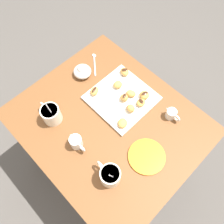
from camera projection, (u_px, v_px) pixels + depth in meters
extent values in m
plane|color=#514C47|center=(110.00, 160.00, 1.86)|extent=(8.00, 8.00, 0.00)
cube|color=brown|center=(109.00, 123.00, 1.21)|extent=(0.92, 0.79, 0.04)
cube|color=brown|center=(189.00, 153.00, 1.52)|extent=(0.07, 0.07, 0.70)
cube|color=brown|center=(104.00, 80.00, 1.78)|extent=(0.07, 0.07, 0.70)
cube|color=brown|center=(32.00, 138.00, 1.56)|extent=(0.07, 0.07, 0.70)
cube|color=silver|center=(122.00, 98.00, 1.25)|extent=(0.31, 0.31, 0.02)
cylinder|color=silver|center=(110.00, 176.00, 1.02)|extent=(0.09, 0.09, 0.10)
torus|color=silver|center=(102.00, 166.00, 1.04)|extent=(0.06, 0.01, 0.06)
cylinder|color=#331E11|center=(110.00, 174.00, 0.98)|extent=(0.08, 0.08, 0.01)
cylinder|color=silver|center=(113.00, 177.00, 0.98)|extent=(0.02, 0.04, 0.13)
cylinder|color=silver|center=(51.00, 115.00, 1.16)|extent=(0.09, 0.09, 0.10)
torus|color=silver|center=(44.00, 107.00, 1.17)|extent=(0.06, 0.01, 0.06)
cylinder|color=#331E11|center=(49.00, 111.00, 1.12)|extent=(0.08, 0.08, 0.01)
cylinder|color=silver|center=(52.00, 114.00, 1.12)|extent=(0.05, 0.01, 0.12)
cylinder|color=silver|center=(76.00, 142.00, 1.11)|extent=(0.06, 0.06, 0.07)
cone|color=silver|center=(71.00, 136.00, 1.09)|extent=(0.02, 0.02, 0.02)
torus|color=silver|center=(81.00, 147.00, 1.09)|extent=(0.05, 0.01, 0.05)
cylinder|color=white|center=(75.00, 140.00, 1.08)|extent=(0.05, 0.05, 0.01)
ellipsoid|color=silver|center=(82.00, 72.00, 1.30)|extent=(0.10, 0.10, 0.06)
sphere|color=silver|center=(82.00, 69.00, 1.29)|extent=(0.06, 0.06, 0.06)
ellipsoid|color=green|center=(80.00, 66.00, 1.28)|extent=(0.02, 0.03, 0.01)
cylinder|color=silver|center=(171.00, 114.00, 1.18)|extent=(0.05, 0.05, 0.05)
cone|color=silver|center=(168.00, 109.00, 1.18)|extent=(0.02, 0.02, 0.02)
torus|color=silver|center=(177.00, 118.00, 1.17)|extent=(0.04, 0.01, 0.04)
cylinder|color=#381E11|center=(172.00, 112.00, 1.16)|extent=(0.04, 0.04, 0.01)
cylinder|color=orange|center=(147.00, 156.00, 1.11)|extent=(0.18, 0.18, 0.01)
cube|color=silver|center=(95.00, 65.00, 1.35)|extent=(0.12, 0.10, 0.00)
ellipsoid|color=silver|center=(94.00, 55.00, 1.39)|extent=(0.03, 0.02, 0.01)
ellipsoid|color=#D19347|center=(118.00, 85.00, 1.26)|extent=(0.05, 0.06, 0.04)
ellipsoid|color=#D19347|center=(131.00, 108.00, 1.19)|extent=(0.05, 0.05, 0.04)
ellipsoid|color=#D19347|center=(124.00, 98.00, 1.22)|extent=(0.06, 0.06, 0.04)
ellipsoid|color=#381E11|center=(124.00, 96.00, 1.20)|extent=(0.03, 0.03, 0.00)
ellipsoid|color=#D19347|center=(144.00, 95.00, 1.23)|extent=(0.07, 0.07, 0.03)
ellipsoid|color=#381E11|center=(145.00, 93.00, 1.21)|extent=(0.03, 0.04, 0.00)
ellipsoid|color=#D19347|center=(125.00, 72.00, 1.30)|extent=(0.07, 0.06, 0.03)
ellipsoid|color=#381E11|center=(125.00, 70.00, 1.28)|extent=(0.03, 0.04, 0.00)
ellipsoid|color=#D19347|center=(122.00, 123.00, 1.16)|extent=(0.07, 0.07, 0.03)
ellipsoid|color=#D19347|center=(131.00, 94.00, 1.23)|extent=(0.07, 0.06, 0.03)
ellipsoid|color=#D19347|center=(94.00, 91.00, 1.24)|extent=(0.06, 0.07, 0.03)
ellipsoid|color=#381E11|center=(94.00, 89.00, 1.23)|extent=(0.03, 0.04, 0.00)
ellipsoid|color=#D19347|center=(141.00, 103.00, 1.21)|extent=(0.05, 0.05, 0.03)
ellipsoid|color=#381E11|center=(141.00, 101.00, 1.20)|extent=(0.03, 0.02, 0.00)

